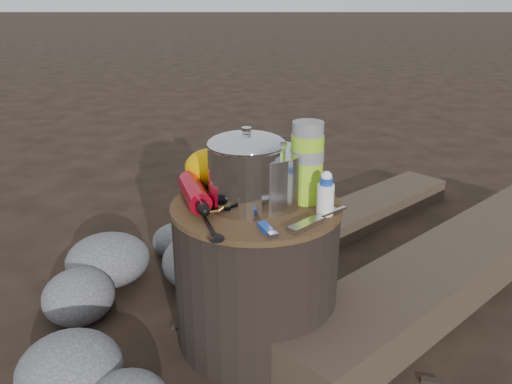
{
  "coord_description": "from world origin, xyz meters",
  "views": [
    {
      "loc": [
        0.01,
        -1.37,
        1.0
      ],
      "look_at": [
        0.0,
        0.0,
        0.48
      ],
      "focal_mm": 36.57,
      "sensor_mm": 36.0,
      "label": 1
    }
  ],
  "objects_px": {
    "thermos": "(307,163)",
    "travel_mug": "(287,169)",
    "camping_pot": "(247,170)",
    "log_main": "(453,267)",
    "fuel_bottle": "(194,192)",
    "stump": "(256,273)"
  },
  "relations": [
    {
      "from": "thermos",
      "to": "travel_mug",
      "type": "relative_size",
      "value": 1.74
    },
    {
      "from": "thermos",
      "to": "fuel_bottle",
      "type": "bearing_deg",
      "value": -177.46
    },
    {
      "from": "log_main",
      "to": "thermos",
      "type": "height_order",
      "value": "thermos"
    },
    {
      "from": "stump",
      "to": "travel_mug",
      "type": "bearing_deg",
      "value": 52.88
    },
    {
      "from": "fuel_bottle",
      "to": "thermos",
      "type": "bearing_deg",
      "value": -14.7
    },
    {
      "from": "travel_mug",
      "to": "camping_pot",
      "type": "bearing_deg",
      "value": -131.6
    },
    {
      "from": "camping_pot",
      "to": "fuel_bottle",
      "type": "height_order",
      "value": "camping_pot"
    },
    {
      "from": "stump",
      "to": "camping_pot",
      "type": "height_order",
      "value": "camping_pot"
    },
    {
      "from": "log_main",
      "to": "fuel_bottle",
      "type": "relative_size",
      "value": 6.7
    },
    {
      "from": "camping_pot",
      "to": "travel_mug",
      "type": "height_order",
      "value": "camping_pot"
    },
    {
      "from": "log_main",
      "to": "thermos",
      "type": "relative_size",
      "value": 7.54
    },
    {
      "from": "stump",
      "to": "thermos",
      "type": "height_order",
      "value": "thermos"
    },
    {
      "from": "camping_pot",
      "to": "travel_mug",
      "type": "xyz_separation_m",
      "value": [
        0.12,
        0.13,
        -0.04
      ]
    },
    {
      "from": "fuel_bottle",
      "to": "camping_pot",
      "type": "bearing_deg",
      "value": -25.71
    },
    {
      "from": "fuel_bottle",
      "to": "travel_mug",
      "type": "relative_size",
      "value": 1.95
    },
    {
      "from": "stump",
      "to": "fuel_bottle",
      "type": "relative_size",
      "value": 1.87
    },
    {
      "from": "thermos",
      "to": "travel_mug",
      "type": "bearing_deg",
      "value": 117.88
    },
    {
      "from": "stump",
      "to": "camping_pot",
      "type": "distance_m",
      "value": 0.33
    },
    {
      "from": "stump",
      "to": "thermos",
      "type": "xyz_separation_m",
      "value": [
        0.14,
        0.03,
        0.34
      ]
    },
    {
      "from": "stump",
      "to": "camping_pot",
      "type": "xyz_separation_m",
      "value": [
        -0.03,
        -0.01,
        0.33
      ]
    },
    {
      "from": "log_main",
      "to": "camping_pot",
      "type": "relative_size",
      "value": 8.11
    },
    {
      "from": "thermos",
      "to": "log_main",
      "type": "bearing_deg",
      "value": 26.19
    }
  ]
}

